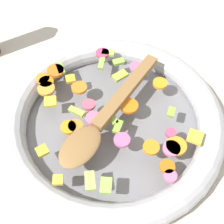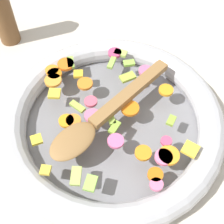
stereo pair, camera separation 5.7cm
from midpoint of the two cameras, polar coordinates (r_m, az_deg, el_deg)
name	(u,v)px [view 2 (the right image)]	position (r m, az deg, el deg)	size (l,w,h in m)	color
ground_plane	(112,127)	(0.61, 2.66, -2.91)	(4.00, 4.00, 0.00)	beige
skillet	(112,121)	(0.59, 2.74, -1.77)	(0.42, 0.42, 0.05)	slate
chopped_vegetables	(107,107)	(0.57, 1.92, 0.68)	(0.32, 0.33, 0.01)	orange
wooden_spoon	(101,117)	(0.54, 0.95, -1.15)	(0.28, 0.15, 0.01)	olive
pepper_mill	(0,5)	(0.74, -17.76, 17.97)	(0.05, 0.05, 0.21)	brown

